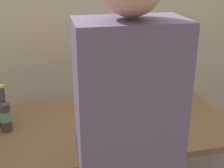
{
  "coord_description": "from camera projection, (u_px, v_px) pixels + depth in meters",
  "views": [
    {
      "loc": [
        -0.33,
        -1.61,
        1.64
      ],
      "look_at": [
        0.04,
        0.0,
        0.99
      ],
      "focal_mm": 49.71,
      "sensor_mm": 36.0,
      "label": 1
    }
  ],
  "objects": [
    {
      "name": "back_wall",
      "position": [
        84.0,
        10.0,
        2.34
      ],
      "size": [
        6.0,
        0.1,
        2.6
      ],
      "primitive_type": "cube",
      "color": "tan",
      "rests_on": "ground"
    },
    {
      "name": "desk",
      "position": [
        105.0,
        140.0,
        1.9
      ],
      "size": [
        1.5,
        0.78,
        0.74
      ],
      "color": "brown",
      "rests_on": "ground"
    },
    {
      "name": "beer_bottle_dark",
      "position": [
        5.0,
        114.0,
        1.74
      ],
      "size": [
        0.06,
        0.06,
        0.28
      ],
      "color": "#333333",
      "rests_on": "desk"
    },
    {
      "name": "person_figure",
      "position": [
        128.0,
        165.0,
        1.24
      ],
      "size": [
        0.39,
        0.3,
        1.72
      ],
      "color": "#2D3347",
      "rests_on": "ground"
    },
    {
      "name": "laptop",
      "position": [
        141.0,
        105.0,
        1.99
      ],
      "size": [
        0.31,
        0.34,
        0.21
      ],
      "color": "#383D4C",
      "rests_on": "desk"
    }
  ]
}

